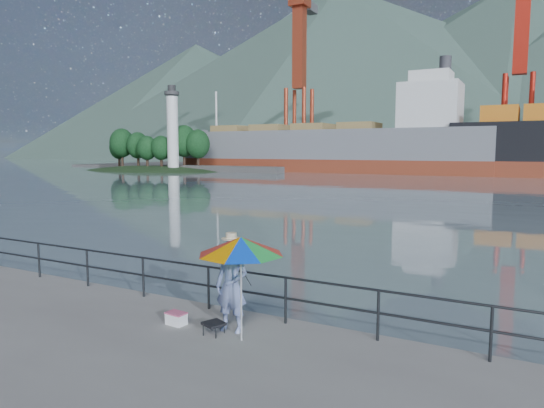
{
  "coord_description": "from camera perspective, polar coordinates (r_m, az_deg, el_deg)",
  "views": [
    {
      "loc": [
        7.45,
        -7.26,
        3.7
      ],
      "look_at": [
        0.37,
        6.0,
        2.0
      ],
      "focal_mm": 32.0,
      "sensor_mm": 36.0,
      "label": 1
    }
  ],
  "objects": [
    {
      "name": "harbor_water",
      "position": [
        137.51,
        25.05,
        4.3
      ],
      "size": [
        500.0,
        280.0,
        0.0
      ],
      "primitive_type": "cube",
      "color": "slate",
      "rests_on": "ground"
    },
    {
      "name": "beach_umbrella",
      "position": [
        9.27,
        -3.69,
        -4.93
      ],
      "size": [
        1.98,
        1.98,
        2.05
      ],
      "color": "white",
      "rests_on": "ground"
    },
    {
      "name": "bulk_carrier",
      "position": [
        85.81,
        7.57,
        6.64
      ],
      "size": [
        55.24,
        9.56,
        14.5
      ],
      "color": "maroon",
      "rests_on": "ground"
    },
    {
      "name": "cooler_bag",
      "position": [
        10.75,
        -11.2,
        -13.14
      ],
      "size": [
        0.43,
        0.31,
        0.23
      ],
      "primitive_type": "cube",
      "rotation": [
        0.0,
        0.0,
        -0.11
      ],
      "color": "white",
      "rests_on": "ground"
    },
    {
      "name": "lighthouse_islet",
      "position": [
        93.3,
        -13.96,
        4.15
      ],
      "size": [
        48.0,
        26.4,
        19.2
      ],
      "color": "#263F1E",
      "rests_on": "ground"
    },
    {
      "name": "guardrail",
      "position": [
        12.08,
        -11.39,
        -8.93
      ],
      "size": [
        22.0,
        0.06,
        1.03
      ],
      "color": "#2D3033",
      "rests_on": "ground"
    },
    {
      "name": "fishing_rod",
      "position": [
        11.71,
        -3.57,
        -11.97
      ],
      "size": [
        0.54,
        1.74,
        1.28
      ],
      "primitive_type": "cylinder",
      "rotation": [
        0.96,
        0.0,
        0.29
      ],
      "color": "black",
      "rests_on": "ground"
    },
    {
      "name": "folding_stool",
      "position": [
        10.09,
        -6.86,
        -14.29
      ],
      "size": [
        0.5,
        0.5,
        0.25
      ],
      "color": "black",
      "rests_on": "ground"
    },
    {
      "name": "fisherman",
      "position": [
        9.99,
        -4.77,
        -9.57
      ],
      "size": [
        0.73,
        0.52,
        1.89
      ],
      "primitive_type": "imported",
      "rotation": [
        0.0,
        0.0,
        0.11
      ],
      "color": "navy",
      "rests_on": "ground"
    }
  ]
}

